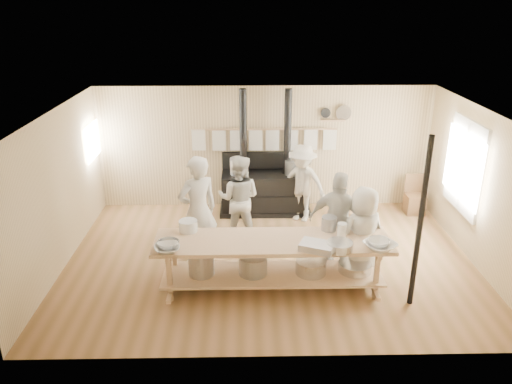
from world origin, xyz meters
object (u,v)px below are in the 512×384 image
stove (265,188)px  cook_far_left (198,211)px  cook_by_window (302,183)px  prep_table (272,259)px  cook_right (339,222)px  chair (414,202)px  cook_center (363,234)px  roasting_pan (317,247)px  cook_left (239,199)px

stove → cook_far_left: stove is taller
cook_by_window → prep_table: bearing=-78.0°
prep_table → cook_far_left: bearing=144.0°
prep_table → cook_right: bearing=27.9°
stove → chair: 3.17m
cook_far_left → cook_right: size_ratio=1.12×
prep_table → cook_far_left: (-1.20, 0.87, 0.44)m
cook_center → roasting_pan: cook_center is taller
stove → roasting_pan: size_ratio=5.37×
cook_far_left → chair: (4.36, 2.00, -0.72)m
prep_table → cook_center: (1.45, 0.29, 0.27)m
roasting_pan → cook_right: bearing=62.4°
cook_left → cook_by_window: bearing=-134.3°
cook_left → cook_by_window: 1.51m
prep_table → roasting_pan: bearing=-27.4°
cook_left → cook_by_window: cook_left is taller
roasting_pan → chair: bearing=51.7°
cook_center → chair: (1.71, 2.58, -0.54)m
prep_table → cook_center: 1.50m
stove → chair: size_ratio=3.17×
cook_far_left → cook_center: size_ratio=1.22×
stove → chair: (3.16, -0.15, -0.28)m
stove → cook_far_left: (-1.20, -2.15, 0.44)m
chair → cook_far_left: bearing=-156.1°
cook_left → cook_right: bearing=157.0°
cook_right → cook_center: bearing=163.6°
cook_far_left → cook_center: (2.64, -0.58, -0.17)m
cook_left → cook_center: (1.97, -1.44, -0.04)m
cook_right → roasting_pan: size_ratio=3.54×
cook_by_window → roasting_pan: 2.91m
cook_center → cook_by_window: cook_by_window is taller
cook_left → cook_center: bearing=155.5°
chair → cook_by_window: bearing=-173.8°
prep_table → cook_left: cook_left is taller
prep_table → roasting_pan: (0.64, -0.33, 0.38)m
cook_far_left → roasting_pan: size_ratio=3.96×
prep_table → cook_by_window: bearing=74.2°
roasting_pan → cook_by_window: bearing=88.2°
chair → roasting_pan: size_ratio=1.69×
cook_far_left → cook_right: bearing=142.9°
chair → cook_left: bearing=-163.5°
cook_by_window → chair: size_ratio=1.93×
cook_center → cook_far_left: bearing=-33.1°
cook_far_left → chair: cook_far_left is taller
stove → cook_by_window: size_ratio=1.64×
stove → cook_center: size_ratio=1.66×
chair → cook_right: bearing=-132.6°
stove → cook_by_window: stove is taller
cook_by_window → chair: cook_by_window is taller
cook_center → chair: size_ratio=1.91×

